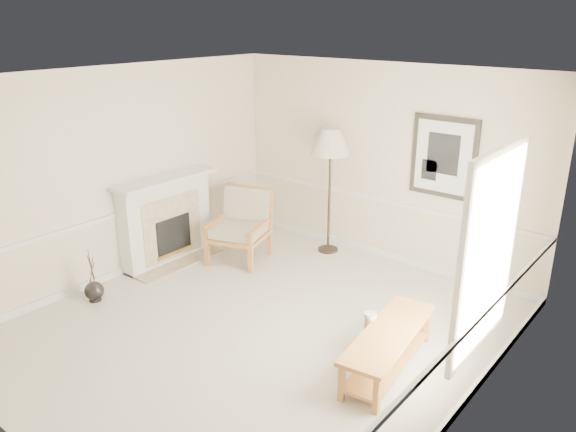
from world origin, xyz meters
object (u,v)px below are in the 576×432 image
object	(u,v)px
floor_vase	(94,291)
scratching_post	(369,342)
armchair	(242,222)
floor_lamp	(331,145)
bench	(388,344)

from	to	relation	value
floor_vase	scratching_post	size ratio (longest dim) A/B	1.40
floor_vase	armchair	world-z (taller)	armchair
floor_vase	floor_lamp	bearing A→B (deg)	66.66
bench	floor_vase	bearing A→B (deg)	-163.64
floor_lamp	scratching_post	bearing A→B (deg)	-46.01
bench	scratching_post	xyz separation A→B (m)	(-0.28, 0.09, -0.14)
armchair	floor_lamp	xyz separation A→B (m)	(0.88, 1.01, 1.12)
floor_vase	armchair	xyz separation A→B (m)	(0.52, 2.24, 0.44)
floor_lamp	bench	world-z (taller)	floor_lamp
armchair	bench	bearing A→B (deg)	-37.72
floor_lamp	scratching_post	xyz separation A→B (m)	(2.01, -2.08, -1.53)
bench	armchair	bearing A→B (deg)	159.98
floor_vase	scratching_post	bearing A→B (deg)	19.00
floor_vase	floor_lamp	xyz separation A→B (m)	(1.40, 3.25, 1.56)
floor_vase	floor_lamp	world-z (taller)	floor_lamp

